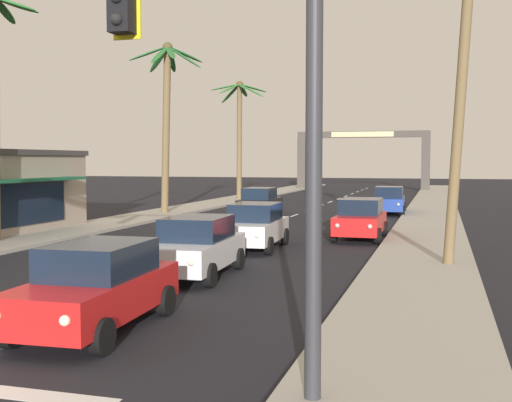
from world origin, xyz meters
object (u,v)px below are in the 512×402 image
(palm_left_farthest, at_px, (239,120))
(palm_right_second, at_px, (466,31))
(sedan_lead_at_stop_bar, at_px, (96,286))
(sedan_oncoming_far, at_px, (260,202))
(traffic_signal_mast, at_px, (57,42))
(sedan_third_in_queue, at_px, (196,246))
(sedan_fifth_in_queue, at_px, (255,226))
(town_gateway_arch, at_px, (362,152))
(sedan_parked_mid_kerb, at_px, (389,200))
(palm_left_third, at_px, (167,102))
(sedan_parked_nearest_kerb, at_px, (361,219))

(palm_left_farthest, relative_size, palm_right_second, 0.95)
(sedan_lead_at_stop_bar, bearing_deg, sedan_oncoming_far, 98.63)
(traffic_signal_mast, bearing_deg, sedan_lead_at_stop_bar, 110.46)
(traffic_signal_mast, distance_m, sedan_third_in_queue, 9.60)
(sedan_lead_at_stop_bar, xyz_separation_m, sedan_fifth_in_queue, (-0.25, 11.76, 0.00))
(palm_left_farthest, relative_size, town_gateway_arch, 0.67)
(sedan_lead_at_stop_bar, xyz_separation_m, sedan_third_in_queue, (-0.26, 5.88, 0.00))
(sedan_fifth_in_queue, distance_m, sedan_oncoming_far, 13.60)
(sedan_lead_at_stop_bar, height_order, town_gateway_arch, town_gateway_arch)
(sedan_third_in_queue, xyz_separation_m, palm_right_second, (7.22, 3.44, 6.24))
(sedan_lead_at_stop_bar, distance_m, palm_right_second, 13.20)
(sedan_fifth_in_queue, distance_m, town_gateway_arch, 48.10)
(sedan_lead_at_stop_bar, xyz_separation_m, sedan_parked_mid_kerb, (3.33, 28.44, 0.00))
(sedan_third_in_queue, xyz_separation_m, town_gateway_arch, (-1.74, 53.83, 3.32))
(sedan_oncoming_far, xyz_separation_m, town_gateway_arch, (1.78, 34.82, 3.32))
(palm_left_farthest, distance_m, palm_right_second, 33.74)
(sedan_lead_at_stop_bar, xyz_separation_m, palm_left_farthest, (-9.44, 38.80, 5.68))
(sedan_parked_mid_kerb, xyz_separation_m, town_gateway_arch, (-5.33, 31.27, 3.32))
(sedan_lead_at_stop_bar, height_order, sedan_parked_mid_kerb, same)
(palm_left_farthest, bearing_deg, palm_right_second, -60.91)
(sedan_oncoming_far, distance_m, palm_left_farthest, 16.05)
(palm_left_third, bearing_deg, sedan_parked_mid_kerb, 17.13)
(sedan_parked_nearest_kerb, height_order, palm_left_third, palm_left_third)
(palm_left_farthest, xyz_separation_m, palm_right_second, (16.40, -29.48, 0.56))
(palm_left_farthest, bearing_deg, sedan_fifth_in_queue, -71.24)
(sedan_third_in_queue, bearing_deg, palm_left_third, 116.19)
(sedan_lead_at_stop_bar, relative_size, sedan_oncoming_far, 1.00)
(sedan_parked_mid_kerb, distance_m, town_gateway_arch, 31.89)
(palm_left_third, bearing_deg, sedan_third_in_queue, -63.81)
(palm_left_third, bearing_deg, palm_right_second, -42.84)
(palm_left_third, xyz_separation_m, palm_left_farthest, (-0.02, 14.29, -0.19))
(town_gateway_arch, bearing_deg, sedan_fifth_in_queue, -87.91)
(traffic_signal_mast, height_order, sedan_parked_mid_kerb, traffic_signal_mast)
(sedan_parked_mid_kerb, relative_size, palm_right_second, 0.44)
(sedan_parked_nearest_kerb, distance_m, palm_left_farthest, 26.88)
(traffic_signal_mast, height_order, palm_left_third, palm_left_third)
(sedan_fifth_in_queue, xyz_separation_m, palm_left_farthest, (-9.18, 27.04, 5.68))
(palm_left_farthest, bearing_deg, sedan_third_in_queue, -74.42)
(sedan_third_in_queue, distance_m, palm_left_third, 21.58)
(traffic_signal_mast, xyz_separation_m, palm_right_second, (5.96, 12.03, 2.13))
(traffic_signal_mast, bearing_deg, town_gateway_arch, 92.76)
(palm_left_third, relative_size, palm_right_second, 1.00)
(palm_right_second, xyz_separation_m, town_gateway_arch, (-8.97, 50.39, -2.92))
(traffic_signal_mast, bearing_deg, palm_left_third, 110.97)
(sedan_parked_nearest_kerb, bearing_deg, traffic_signal_mast, -96.63)
(traffic_signal_mast, relative_size, sedan_fifth_in_queue, 2.43)
(traffic_signal_mast, distance_m, sedan_lead_at_stop_bar, 5.02)
(town_gateway_arch, bearing_deg, sedan_parked_mid_kerb, -80.32)
(sedan_oncoming_far, xyz_separation_m, palm_left_farthest, (-5.66, 13.91, 5.68))
(sedan_parked_nearest_kerb, bearing_deg, sedan_parked_mid_kerb, 89.21)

